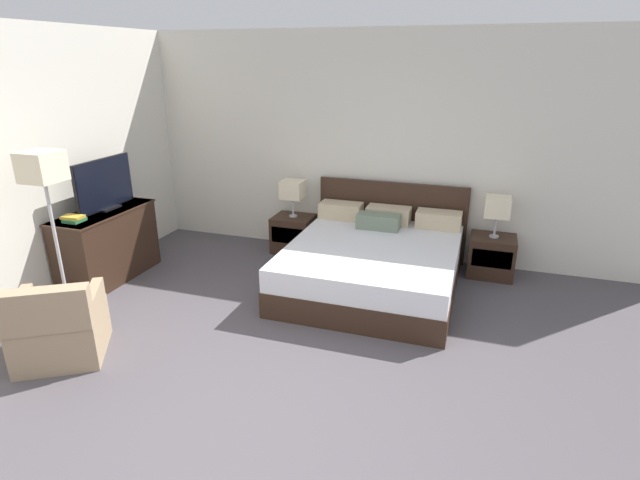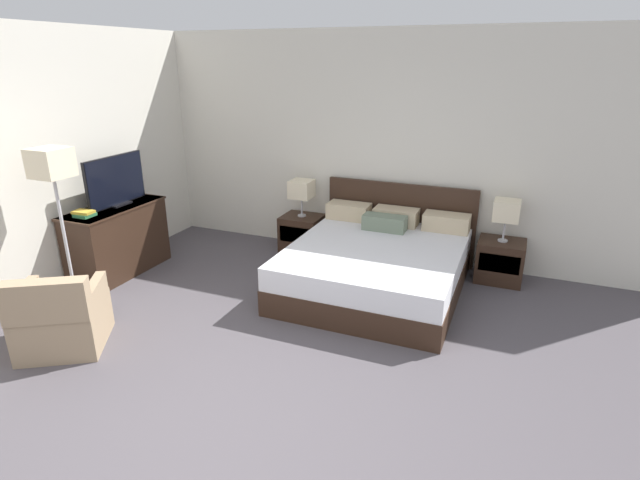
{
  "view_description": "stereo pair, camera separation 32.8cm",
  "coord_description": "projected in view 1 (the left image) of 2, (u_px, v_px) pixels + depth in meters",
  "views": [
    {
      "loc": [
        1.35,
        -2.37,
        2.48
      ],
      "look_at": [
        -0.14,
        2.1,
        0.75
      ],
      "focal_mm": 28.0,
      "sensor_mm": 36.0,
      "label": 1
    },
    {
      "loc": [
        1.66,
        -2.25,
        2.48
      ],
      "look_at": [
        -0.14,
        2.1,
        0.75
      ],
      "focal_mm": 28.0,
      "sensor_mm": 36.0,
      "label": 2
    }
  ],
  "objects": [
    {
      "name": "wall_back",
      "position": [
        374.0,
        147.0,
        6.3
      ],
      "size": [
        7.23,
        0.06,
        2.82
      ],
      "primitive_type": "cube",
      "color": "silver",
      "rests_on": "ground"
    },
    {
      "name": "bed",
      "position": [
        374.0,
        262.0,
        5.66
      ],
      "size": [
        1.9,
        2.11,
        1.0
      ],
      "color": "#332116",
      "rests_on": "ground"
    },
    {
      "name": "dresser",
      "position": [
        107.0,
        244.0,
        5.82
      ],
      "size": [
        0.53,
        1.25,
        0.83
      ],
      "color": "#332116",
      "rests_on": "ground"
    },
    {
      "name": "nightstand_left",
      "position": [
        294.0,
        234.0,
        6.71
      ],
      "size": [
        0.52,
        0.45,
        0.49
      ],
      "color": "#332116",
      "rests_on": "ground"
    },
    {
      "name": "wall_left",
      "position": [
        42.0,
        166.0,
        5.21
      ],
      "size": [
        0.06,
        5.61,
        2.82
      ],
      "primitive_type": "cube",
      "color": "silver",
      "rests_on": "ground"
    },
    {
      "name": "table_lamp_left",
      "position": [
        293.0,
        190.0,
        6.5
      ],
      "size": [
        0.28,
        0.28,
        0.49
      ],
      "color": "#B7B7BC",
      "rests_on": "nightstand_left"
    },
    {
      "name": "nightstand_right",
      "position": [
        491.0,
        256.0,
        5.96
      ],
      "size": [
        0.52,
        0.45,
        0.49
      ],
      "color": "#332116",
      "rests_on": "ground"
    },
    {
      "name": "ground_plane",
      "position": [
        241.0,
        448.0,
        3.36
      ],
      "size": [
        11.43,
        11.43,
        0.0
      ],
      "primitive_type": "plane",
      "color": "#4C474C"
    },
    {
      "name": "armchair_by_window",
      "position": [
        59.0,
        329.0,
        4.29
      ],
      "size": [
        0.94,
        0.94,
        0.76
      ],
      "color": "#9E8466",
      "rests_on": "ground"
    },
    {
      "name": "floor_lamp",
      "position": [
        44.0,
        180.0,
        4.6
      ],
      "size": [
        0.32,
        0.32,
        1.68
      ],
      "color": "#B7B7BC",
      "rests_on": "ground"
    },
    {
      "name": "book_red_cover",
      "position": [
        74.0,
        220.0,
        5.31
      ],
      "size": [
        0.19,
        0.18,
        0.04
      ],
      "primitive_type": "cube",
      "rotation": [
        0.0,
        0.0,
        0.02
      ],
      "color": "#2D7042",
      "rests_on": "dresser"
    },
    {
      "name": "table_lamp_right",
      "position": [
        498.0,
        207.0,
        5.75
      ],
      "size": [
        0.28,
        0.28,
        0.49
      ],
      "color": "#B7B7BC",
      "rests_on": "nightstand_right"
    },
    {
      "name": "tv",
      "position": [
        104.0,
        185.0,
        5.66
      ],
      "size": [
        0.18,
        0.87,
        0.58
      ],
      "color": "black",
      "rests_on": "dresser"
    },
    {
      "name": "book_blue_cover",
      "position": [
        73.0,
        217.0,
        5.3
      ],
      "size": [
        0.23,
        0.16,
        0.03
      ],
      "primitive_type": "cube",
      "rotation": [
        0.0,
        0.0,
        0.08
      ],
      "color": "gold",
      "rests_on": "book_red_cover"
    }
  ]
}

